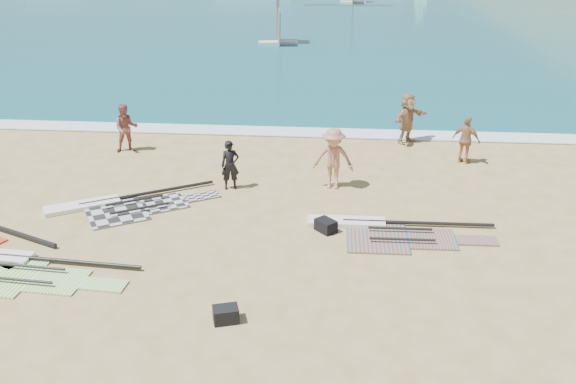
# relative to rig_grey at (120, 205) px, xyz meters

# --- Properties ---
(ground) EXTENTS (300.00, 300.00, 0.00)m
(ground) POSITION_rel_rig_grey_xyz_m (4.52, -4.76, -0.05)
(ground) COLOR tan
(ground) RESTS_ON ground
(surf_line) EXTENTS (300.00, 1.20, 0.04)m
(surf_line) POSITION_rel_rig_grey_xyz_m (4.52, 7.54, -0.05)
(surf_line) COLOR white
(surf_line) RESTS_ON ground
(rig_grey) EXTENTS (5.11, 3.62, 0.20)m
(rig_grey) POSITION_rel_rig_grey_xyz_m (0.00, 0.00, 0.00)
(rig_grey) COLOR #242427
(rig_grey) RESTS_ON ground
(rig_green) EXTENTS (5.10, 2.19, 0.20)m
(rig_green) POSITION_rel_rig_grey_xyz_m (-1.29, -3.83, -0.00)
(rig_green) COLOR #6DCF1A
(rig_green) RESTS_ON ground
(rig_orange) EXTENTS (5.22, 2.05, 0.20)m
(rig_orange) POSITION_rel_rig_grey_xyz_m (7.80, -1.01, 0.00)
(rig_orange) COLOR #FF5C29
(rig_orange) RESTS_ON ground
(gear_bag_near) EXTENTS (0.63, 0.54, 0.34)m
(gear_bag_near) POSITION_rel_rig_grey_xyz_m (4.19, -5.57, 0.12)
(gear_bag_near) COLOR black
(gear_bag_near) RESTS_ON ground
(gear_bag_far) EXTENTS (0.67, 0.68, 0.34)m
(gear_bag_far) POSITION_rel_rig_grey_xyz_m (6.20, -1.09, 0.12)
(gear_bag_far) COLOR black
(gear_bag_far) RESTS_ON ground
(person_wetsuit) EXTENTS (0.66, 0.52, 1.59)m
(person_wetsuit) POSITION_rel_rig_grey_xyz_m (3.09, 1.67, 0.75)
(person_wetsuit) COLOR black
(person_wetsuit) RESTS_ON ground
(beachgoer_left) EXTENTS (1.05, 0.93, 1.79)m
(beachgoer_left) POSITION_rel_rig_grey_xyz_m (-1.29, 4.84, 0.85)
(beachgoer_left) COLOR #945347
(beachgoer_left) RESTS_ON ground
(beachgoer_mid) EXTENTS (1.37, 0.90, 1.99)m
(beachgoer_mid) POSITION_rel_rig_grey_xyz_m (6.33, 2.01, 0.95)
(beachgoer_mid) COLOR #AF745A
(beachgoer_mid) RESTS_ON ground
(beachgoer_back) EXTENTS (1.06, 0.86, 1.69)m
(beachgoer_back) POSITION_rel_rig_grey_xyz_m (10.90, 4.67, 0.80)
(beachgoer_back) COLOR #A87752
(beachgoer_back) RESTS_ON ground
(beachgoer_right) EXTENTS (1.65, 1.68, 1.93)m
(beachgoer_right) POSITION_rel_rig_grey_xyz_m (9.05, 6.74, 0.92)
(beachgoer_right) COLOR tan
(beachgoer_right) RESTS_ON ground
(windsurfer_left) EXTENTS (2.70, 3.14, 4.75)m
(windsurfer_left) POSITION_rel_rig_grey_xyz_m (2.13, 26.76, 1.31)
(windsurfer_left) COLOR white
(windsurfer_left) RESTS_ON ground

